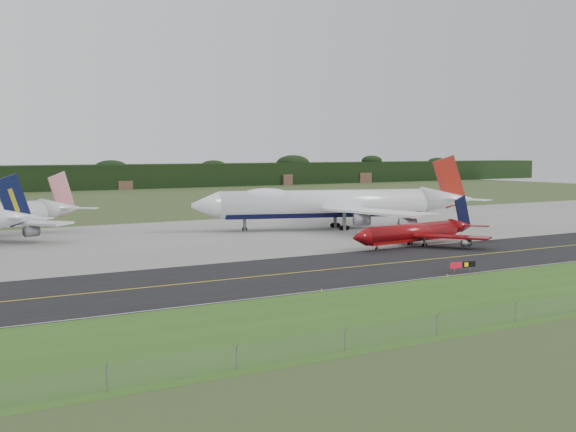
{
  "coord_description": "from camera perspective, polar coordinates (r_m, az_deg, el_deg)",
  "views": [
    {
      "loc": [
        -87.91,
        -109.33,
        19.53
      ],
      "look_at": [
        -3.66,
        22.0,
        6.55
      ],
      "focal_mm": 50.0,
      "sensor_mm": 36.0,
      "label": 1
    }
  ],
  "objects": [
    {
      "name": "jet_red_737",
      "position": [
        164.95,
        9.17,
        -1.16
      ],
      "size": [
        36.06,
        29.17,
        9.74
      ],
      "color": "maroon",
      "rests_on": "ground"
    },
    {
      "name": "apron",
      "position": [
        183.89,
        -3.92,
        -1.35
      ],
      "size": [
        400.0,
        78.0,
        0.01
      ],
      "primitive_type": "cube",
      "color": "gray",
      "rests_on": "ground"
    },
    {
      "name": "horizon_treeline",
      "position": [
        393.31,
        -19.76,
        2.43
      ],
      "size": [
        700.0,
        25.0,
        12.0
      ],
      "color": "black",
      "rests_on": "ground"
    },
    {
      "name": "jet_ba_747",
      "position": [
        196.69,
        3.27,
        0.86
      ],
      "size": [
        70.27,
        56.7,
        18.14
      ],
      "color": "white",
      "rests_on": "ground"
    },
    {
      "name": "taxiway_centreline",
      "position": [
        138.58,
        7.11,
        -3.37
      ],
      "size": [
        400.0,
        0.4,
        0.0
      ],
      "primitive_type": "cube",
      "color": "gold",
      "rests_on": "taxiway"
    },
    {
      "name": "taxiway_sign",
      "position": [
        130.67,
        12.31,
        -3.42
      ],
      "size": [
        5.1,
        0.61,
        1.7
      ],
      "color": "slate",
      "rests_on": "ground"
    },
    {
      "name": "ground",
      "position": [
        141.65,
        6.07,
        -3.19
      ],
      "size": [
        600.0,
        600.0,
        0.0
      ],
      "primitive_type": "plane",
      "color": "#3A4922",
      "rests_on": "ground"
    },
    {
      "name": "edge_marker_center",
      "position": [
        125.11,
        11.27,
        -4.2
      ],
      "size": [
        0.16,
        0.16,
        0.5
      ],
      "primitive_type": "cylinder",
      "color": "yellow",
      "rests_on": "ground"
    },
    {
      "name": "edge_marker_left",
      "position": [
        110.29,
        2.4,
        -5.31
      ],
      "size": [
        0.16,
        0.16,
        0.5
      ],
      "primitive_type": "cylinder",
      "color": "yellow",
      "rests_on": "ground"
    },
    {
      "name": "taxiway",
      "position": [
        138.58,
        7.11,
        -3.38
      ],
      "size": [
        400.0,
        32.0,
        0.02
      ],
      "primitive_type": "cube",
      "color": "black",
      "rests_on": "ground"
    },
    {
      "name": "taxiway_edge_line",
      "position": [
        127.2,
        11.59,
        -4.16
      ],
      "size": [
        400.0,
        0.25,
        0.0
      ],
      "primitive_type": "cube",
      "color": "silver",
      "rests_on": "taxiway"
    },
    {
      "name": "grass_verge",
      "position": [
        116.77,
        16.92,
        -5.08
      ],
      "size": [
        400.0,
        30.0,
        0.01
      ],
      "primitive_type": "cube",
      "color": "#305B1B",
      "rests_on": "ground"
    }
  ]
}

